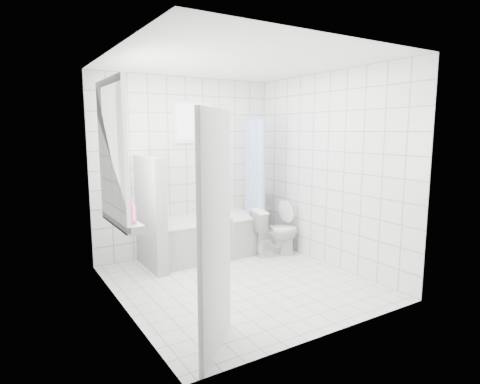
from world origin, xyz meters
TOP-DOWN VIEW (x-y plane):
  - ground at (0.00, 0.00)m, footprint 3.00×3.00m
  - ceiling at (0.00, 0.00)m, footprint 3.00×3.00m
  - wall_back at (0.00, 1.50)m, footprint 2.80×0.02m
  - wall_front at (0.00, -1.50)m, footprint 2.80×0.02m
  - wall_left at (-1.40, 0.00)m, footprint 0.02×3.00m
  - wall_right at (1.40, 0.00)m, footprint 0.02×3.00m
  - window_left at (-1.35, 0.30)m, footprint 0.01×0.90m
  - window_back at (0.10, 1.46)m, footprint 0.50×0.01m
  - window_sill at (-1.31, 0.30)m, footprint 0.18×1.02m
  - door at (-0.97, -1.20)m, footprint 0.59×0.60m
  - bathtub at (0.14, 1.12)m, footprint 1.59×0.77m
  - partition_wall at (-0.72, 1.07)m, footprint 0.15×0.85m
  - tiled_ledge at (1.24, 1.38)m, footprint 0.40×0.24m
  - toilet at (1.03, 0.65)m, footprint 0.76×0.53m
  - curtain_rod at (0.87, 1.10)m, footprint 0.02×0.80m
  - shower_curtain at (0.87, 0.97)m, footprint 0.14×0.48m
  - tub_faucet at (0.24, 1.46)m, footprint 0.18×0.06m
  - sill_bottles at (-1.30, 0.27)m, footprint 0.19×0.74m
  - ledge_bottles at (1.23, 1.35)m, footprint 0.14×0.18m

SIDE VIEW (x-z plane):
  - ground at x=0.00m, z-range 0.00..0.00m
  - tiled_ledge at x=1.24m, z-range 0.00..0.55m
  - bathtub at x=0.14m, z-range 0.00..0.58m
  - toilet at x=1.03m, z-range 0.00..0.71m
  - ledge_bottles at x=1.23m, z-range 0.54..0.81m
  - partition_wall at x=-0.72m, z-range 0.00..1.50m
  - tub_faucet at x=0.24m, z-range 0.82..0.88m
  - window_sill at x=-1.31m, z-range 0.82..0.90m
  - door at x=-0.97m, z-range 0.00..2.00m
  - sill_bottles at x=-1.30m, z-range 0.88..1.15m
  - shower_curtain at x=0.87m, z-range 0.21..1.99m
  - wall_back at x=0.00m, z-range 0.00..2.60m
  - wall_front at x=0.00m, z-range 0.00..2.60m
  - wall_left at x=-1.40m, z-range 0.00..2.60m
  - wall_right at x=1.40m, z-range 0.00..2.60m
  - window_left at x=-1.35m, z-range 0.90..2.30m
  - window_back at x=0.10m, z-range 1.70..2.20m
  - curtain_rod at x=0.87m, z-range 1.99..2.01m
  - ceiling at x=0.00m, z-range 2.60..2.60m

